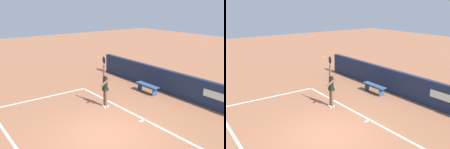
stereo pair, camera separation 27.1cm
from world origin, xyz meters
The scene contains 6 objects.
ground_plane centered at (0.00, 0.00, 0.00)m, with size 60.00×60.00×0.00m, color #9B6042.
court_lines centered at (0.00, -0.43, 0.00)m, with size 10.23×5.17×0.00m.
back_wall centered at (0.00, 5.42, 0.64)m, with size 14.67×0.25×1.28m.
tennis_player centered at (-2.17, 1.56, 1.01)m, with size 0.45×0.49×2.44m.
tennis_ball centered at (-2.20, 1.22, 2.45)m, with size 0.06×0.06×0.06m.
courtside_bench_near centered at (-2.37, 4.51, 0.36)m, with size 1.51×0.37×0.48m.
Camera 1 is at (7.07, -4.93, 4.80)m, focal length 40.76 mm.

